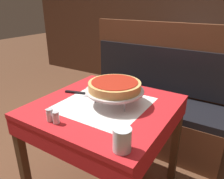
# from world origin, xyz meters

# --- Properties ---
(dining_table_front) EXTENTS (0.84, 0.84, 0.72)m
(dining_table_front) POSITION_xyz_m (0.00, 0.00, 0.63)
(dining_table_front) COLOR red
(dining_table_front) RESTS_ON ground_plane
(dining_table_rear) EXTENTS (0.73, 0.73, 0.73)m
(dining_table_rear) POSITION_xyz_m (0.08, 1.70, 0.62)
(dining_table_rear) COLOR #194799
(dining_table_rear) RESTS_ON ground_plane
(booth_bench) EXTENTS (1.42, 0.50, 1.15)m
(booth_bench) POSITION_xyz_m (-0.01, 0.82, 0.33)
(booth_bench) COLOR brown
(booth_bench) RESTS_ON ground_plane
(back_wall_panel) EXTENTS (6.00, 0.04, 2.40)m
(back_wall_panel) POSITION_xyz_m (0.00, 2.24, 1.20)
(back_wall_panel) COLOR #4C2D1E
(back_wall_panel) RESTS_ON ground_plane
(pizza_pan_stand) EXTENTS (0.37, 0.37, 0.09)m
(pizza_pan_stand) POSITION_xyz_m (0.05, 0.04, 0.81)
(pizza_pan_stand) COLOR #ADADB2
(pizza_pan_stand) RESTS_ON dining_table_front
(deep_dish_pizza) EXTENTS (0.33, 0.33, 0.05)m
(deep_dish_pizza) POSITION_xyz_m (0.05, 0.04, 0.84)
(deep_dish_pizza) COLOR tan
(deep_dish_pizza) RESTS_ON pizza_pan_stand
(pizza_server) EXTENTS (0.26, 0.12, 0.01)m
(pizza_server) POSITION_xyz_m (-0.21, 0.05, 0.73)
(pizza_server) COLOR #BCBCC1
(pizza_server) RESTS_ON dining_table_front
(water_glass_near) EXTENTS (0.08, 0.08, 0.11)m
(water_glass_near) POSITION_xyz_m (0.32, -0.34, 0.78)
(water_glass_near) COLOR silver
(water_glass_near) RESTS_ON dining_table_front
(salt_shaker) EXTENTS (0.04, 0.04, 0.07)m
(salt_shaker) POSITION_xyz_m (-0.13, -0.33, 0.76)
(salt_shaker) COLOR silver
(salt_shaker) RESTS_ON dining_table_front
(pepper_shaker) EXTENTS (0.04, 0.04, 0.07)m
(pepper_shaker) POSITION_xyz_m (-0.09, -0.33, 0.76)
(pepper_shaker) COLOR silver
(pepper_shaker) RESTS_ON dining_table_front
(condiment_caddy) EXTENTS (0.13, 0.13, 0.18)m
(condiment_caddy) POSITION_xyz_m (-0.01, 1.75, 0.77)
(condiment_caddy) COLOR black
(condiment_caddy) RESTS_ON dining_table_rear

